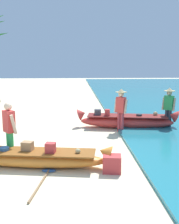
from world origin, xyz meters
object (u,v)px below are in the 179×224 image
(person_vendor_hatted, at_px, (121,107))
(paddle, at_px, (43,179))
(boat_red_midground, at_px, (126,121))
(cooler_box, at_px, (112,164))
(boat_orange_foreground, at_px, (35,157))
(person_vendor_assistant, at_px, (169,105))
(person_tourist_customer, at_px, (9,128))

(person_vendor_hatted, xyz_separation_m, paddle, (-2.58, -4.38, -0.96))
(boat_red_midground, height_order, cooler_box, boat_red_midground)
(cooler_box, bearing_deg, boat_orange_foreground, 174.35)
(boat_orange_foreground, bearing_deg, paddle, -69.95)
(person_vendor_hatted, bearing_deg, cooler_box, -102.70)
(person_vendor_hatted, relative_size, person_vendor_assistant, 1.00)
(person_vendor_hatted, bearing_deg, boat_red_midground, 59.01)
(person_vendor_hatted, height_order, cooler_box, person_vendor_hatted)
(person_vendor_assistant, bearing_deg, person_tourist_customer, -149.50)
(person_vendor_assistant, distance_m, cooler_box, 5.36)
(boat_orange_foreground, xyz_separation_m, boat_red_midground, (3.25, 4.07, 0.06))
(boat_orange_foreground, bearing_deg, person_vendor_assistant, 37.96)
(boat_orange_foreground, relative_size, person_tourist_customer, 2.50)
(boat_orange_foreground, bearing_deg, cooler_box, -13.57)
(cooler_box, bearing_deg, person_vendor_assistant, 63.68)
(boat_red_midground, xyz_separation_m, cooler_box, (-1.24, -4.55, -0.09))
(boat_red_midground, distance_m, person_vendor_hatted, 0.96)
(boat_red_midground, bearing_deg, person_vendor_hatted, -120.99)
(person_vendor_assistant, bearing_deg, boat_orange_foreground, -142.04)
(person_tourist_customer, distance_m, person_vendor_assistant, 6.67)
(boat_orange_foreground, distance_m, person_tourist_customer, 1.14)
(boat_orange_foreground, xyz_separation_m, paddle, (0.32, -0.89, -0.22))
(boat_orange_foreground, height_order, boat_red_midground, boat_red_midground)
(boat_red_midground, relative_size, person_tourist_customer, 2.57)
(paddle, bearing_deg, person_tourist_customer, 127.59)
(boat_red_midground, xyz_separation_m, person_tourist_customer, (-4.01, -3.56, 0.63))
(boat_red_midground, distance_m, person_tourist_customer, 5.40)
(boat_red_midground, relative_size, cooler_box, 9.30)
(paddle, bearing_deg, person_vendor_assistant, 45.71)
(boat_orange_foreground, bearing_deg, person_tourist_customer, 145.88)
(person_vendor_hatted, relative_size, cooler_box, 3.76)
(cooler_box, bearing_deg, boat_red_midground, 82.65)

